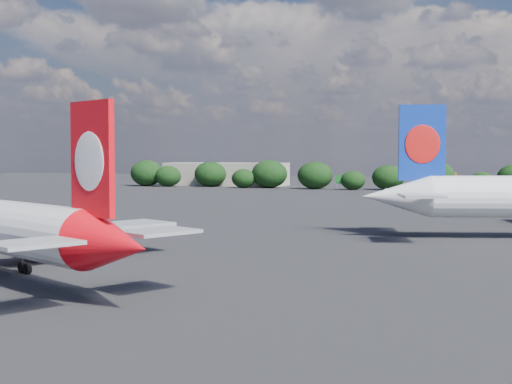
% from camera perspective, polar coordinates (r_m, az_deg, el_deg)
% --- Properties ---
extents(ground, '(500.00, 500.00, 0.00)m').
position_cam_1_polar(ground, '(104.64, 1.32, -2.93)').
color(ground, black).
rests_on(ground, ground).
extents(terminal_building, '(42.00, 16.00, 8.00)m').
position_cam_1_polar(terminal_building, '(250.93, -2.41, 1.44)').
color(terminal_building, gray).
rests_on(terminal_building, ground).
extents(highway_sign, '(6.00, 0.30, 4.50)m').
position_cam_1_polar(highway_sign, '(220.58, 7.16, 0.98)').
color(highway_sign, '#166E24').
rests_on(highway_sign, ground).
extents(billboard_yellow, '(5.00, 0.30, 5.50)m').
position_cam_1_polar(billboard_yellow, '(221.25, 15.10, 1.10)').
color(billboard_yellow, orange).
rests_on(billboard_yellow, ground).
extents(horizon_treeline, '(203.60, 14.77, 9.11)m').
position_cam_1_polar(horizon_treeline, '(221.06, 10.13, 1.18)').
color(horizon_treeline, black).
rests_on(horizon_treeline, ground).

